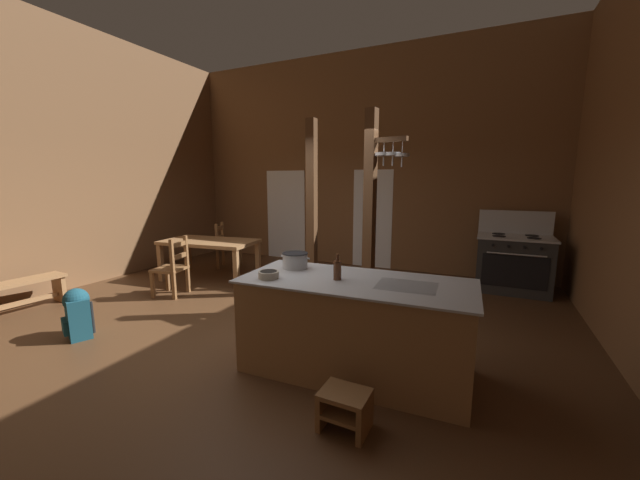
{
  "coord_description": "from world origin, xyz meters",
  "views": [
    {
      "loc": [
        2.52,
        -3.5,
        1.84
      ],
      "look_at": [
        0.44,
        0.97,
        1.01
      ],
      "focal_mm": 19.9,
      "sensor_mm": 36.0,
      "label": 1
    }
  ],
  "objects_px": {
    "step_stool": "(345,407)",
    "ladderback_chair_near_window": "(173,268)",
    "dining_table": "(209,245)",
    "backpack": "(77,312)",
    "bench_along_left_wall": "(13,292)",
    "ladderback_chair_by_post": "(227,246)",
    "stockpot_on_counter": "(295,260)",
    "stove_range": "(513,263)",
    "kitchen_island": "(355,326)",
    "bottle_tall_on_counter": "(337,270)",
    "mixing_bowl_on_counter": "(269,275)"
  },
  "relations": [
    {
      "from": "stove_range",
      "to": "stockpot_on_counter",
      "type": "xyz_separation_m",
      "value": [
        -2.27,
        -3.37,
        0.52
      ]
    },
    {
      "from": "ladderback_chair_near_window",
      "to": "backpack",
      "type": "height_order",
      "value": "ladderback_chair_near_window"
    },
    {
      "from": "ladderback_chair_near_window",
      "to": "backpack",
      "type": "xyz_separation_m",
      "value": [
        0.22,
        -1.62,
        -0.14
      ]
    },
    {
      "from": "stove_range",
      "to": "bench_along_left_wall",
      "type": "relative_size",
      "value": 1.05
    },
    {
      "from": "step_stool",
      "to": "bench_along_left_wall",
      "type": "distance_m",
      "value": 5.05
    },
    {
      "from": "ladderback_chair_by_post",
      "to": "stockpot_on_counter",
      "type": "xyz_separation_m",
      "value": [
        3.13,
        -2.65,
        0.55
      ]
    },
    {
      "from": "ladderback_chair_near_window",
      "to": "stockpot_on_counter",
      "type": "height_order",
      "value": "stockpot_on_counter"
    },
    {
      "from": "stove_range",
      "to": "step_stool",
      "type": "xyz_separation_m",
      "value": [
        -1.33,
        -4.33,
        -0.3
      ]
    },
    {
      "from": "dining_table",
      "to": "stockpot_on_counter",
      "type": "xyz_separation_m",
      "value": [
        2.8,
        -1.77,
        0.35
      ]
    },
    {
      "from": "ladderback_chair_near_window",
      "to": "ladderback_chair_by_post",
      "type": "distance_m",
      "value": 1.91
    },
    {
      "from": "bench_along_left_wall",
      "to": "mixing_bowl_on_counter",
      "type": "height_order",
      "value": "mixing_bowl_on_counter"
    },
    {
      "from": "dining_table",
      "to": "bottle_tall_on_counter",
      "type": "bearing_deg",
      "value": -30.55
    },
    {
      "from": "dining_table",
      "to": "ladderback_chair_by_post",
      "type": "bearing_deg",
      "value": 110.91
    },
    {
      "from": "ladderback_chair_by_post",
      "to": "backpack",
      "type": "relative_size",
      "value": 1.59
    },
    {
      "from": "mixing_bowl_on_counter",
      "to": "bottle_tall_on_counter",
      "type": "distance_m",
      "value": 0.66
    },
    {
      "from": "bench_along_left_wall",
      "to": "backpack",
      "type": "bearing_deg",
      "value": -3.92
    },
    {
      "from": "ladderback_chair_near_window",
      "to": "mixing_bowl_on_counter",
      "type": "distance_m",
      "value": 2.97
    },
    {
      "from": "kitchen_island",
      "to": "stove_range",
      "type": "height_order",
      "value": "stove_range"
    },
    {
      "from": "kitchen_island",
      "to": "bench_along_left_wall",
      "type": "xyz_separation_m",
      "value": [
        -4.83,
        -0.56,
        -0.16
      ]
    },
    {
      "from": "mixing_bowl_on_counter",
      "to": "kitchen_island",
      "type": "bearing_deg",
      "value": 20.62
    },
    {
      "from": "stockpot_on_counter",
      "to": "dining_table",
      "type": "bearing_deg",
      "value": 147.65
    },
    {
      "from": "stove_range",
      "to": "ladderback_chair_by_post",
      "type": "relative_size",
      "value": 1.39
    },
    {
      "from": "stockpot_on_counter",
      "to": "bottle_tall_on_counter",
      "type": "xyz_separation_m",
      "value": [
        0.57,
        -0.22,
        0.01
      ]
    },
    {
      "from": "stove_range",
      "to": "ladderback_chair_by_post",
      "type": "distance_m",
      "value": 5.45
    },
    {
      "from": "ladderback_chair_near_window",
      "to": "stove_range",
      "type": "bearing_deg",
      "value": 27.4
    },
    {
      "from": "kitchen_island",
      "to": "step_stool",
      "type": "xyz_separation_m",
      "value": [
        0.21,
        -0.81,
        -0.28
      ]
    },
    {
      "from": "dining_table",
      "to": "mixing_bowl_on_counter",
      "type": "bearing_deg",
      "value": -38.85
    },
    {
      "from": "backpack",
      "to": "bench_along_left_wall",
      "type": "bearing_deg",
      "value": 176.08
    },
    {
      "from": "ladderback_chair_near_window",
      "to": "dining_table",
      "type": "bearing_deg",
      "value": 96.56
    },
    {
      "from": "ladderback_chair_near_window",
      "to": "mixing_bowl_on_counter",
      "type": "xyz_separation_m",
      "value": [
        2.65,
        -1.24,
        0.5
      ]
    },
    {
      "from": "stove_range",
      "to": "bench_along_left_wall",
      "type": "xyz_separation_m",
      "value": [
        -6.37,
        -4.08,
        -0.18
      ]
    },
    {
      "from": "kitchen_island",
      "to": "ladderback_chair_near_window",
      "type": "bearing_deg",
      "value": 164.43
    },
    {
      "from": "stove_range",
      "to": "mixing_bowl_on_counter",
      "type": "xyz_separation_m",
      "value": [
        -2.31,
        -3.81,
        0.47
      ]
    },
    {
      "from": "ladderback_chair_by_post",
      "to": "backpack",
      "type": "xyz_separation_m",
      "value": [
        0.66,
        -3.47,
        -0.14
      ]
    },
    {
      "from": "ladderback_chair_by_post",
      "to": "step_stool",
      "type": "bearing_deg",
      "value": -41.53
    },
    {
      "from": "stockpot_on_counter",
      "to": "backpack",
      "type": "bearing_deg",
      "value": -161.53
    },
    {
      "from": "stockpot_on_counter",
      "to": "bottle_tall_on_counter",
      "type": "bearing_deg",
      "value": -20.74
    },
    {
      "from": "dining_table",
      "to": "bottle_tall_on_counter",
      "type": "distance_m",
      "value": 3.93
    },
    {
      "from": "dining_table",
      "to": "stove_range",
      "type": "bearing_deg",
      "value": 17.42
    },
    {
      "from": "step_stool",
      "to": "bench_along_left_wall",
      "type": "xyz_separation_m",
      "value": [
        -5.04,
        0.25,
        0.12
      ]
    },
    {
      "from": "ladderback_chair_near_window",
      "to": "stockpot_on_counter",
      "type": "relative_size",
      "value": 2.78
    },
    {
      "from": "kitchen_island",
      "to": "dining_table",
      "type": "height_order",
      "value": "kitchen_island"
    },
    {
      "from": "stove_range",
      "to": "ladderback_chair_near_window",
      "type": "height_order",
      "value": "stove_range"
    },
    {
      "from": "ladderback_chair_by_post",
      "to": "bench_along_left_wall",
      "type": "bearing_deg",
      "value": -105.99
    },
    {
      "from": "backpack",
      "to": "mixing_bowl_on_counter",
      "type": "distance_m",
      "value": 2.54
    },
    {
      "from": "mixing_bowl_on_counter",
      "to": "step_stool",
      "type": "bearing_deg",
      "value": -27.66
    },
    {
      "from": "backpack",
      "to": "mixing_bowl_on_counter",
      "type": "xyz_separation_m",
      "value": [
        2.43,
        0.38,
        0.64
      ]
    },
    {
      "from": "step_stool",
      "to": "backpack",
      "type": "distance_m",
      "value": 3.42
    },
    {
      "from": "step_stool",
      "to": "ladderback_chair_near_window",
      "type": "height_order",
      "value": "ladderback_chair_near_window"
    },
    {
      "from": "bottle_tall_on_counter",
      "to": "step_stool",
      "type": "bearing_deg",
      "value": -63.54
    }
  ]
}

